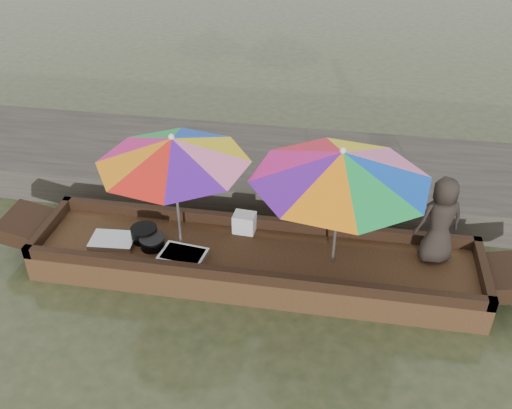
% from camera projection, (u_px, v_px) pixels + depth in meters
% --- Properties ---
extents(water, '(80.00, 80.00, 0.00)m').
position_uv_depth(water, '(255.00, 274.00, 7.28)').
color(water, '#30381F').
rests_on(water, ground).
extents(dock, '(22.00, 2.20, 0.50)m').
position_uv_depth(dock, '(279.00, 171.00, 8.94)').
color(dock, '#2D2B26').
rests_on(dock, ground).
extents(boat_hull, '(5.54, 1.20, 0.35)m').
position_uv_depth(boat_hull, '(255.00, 263.00, 7.18)').
color(boat_hull, black).
rests_on(boat_hull, water).
extents(cooking_pot, '(0.34, 0.34, 0.18)m').
position_uv_depth(cooking_pot, '(144.00, 234.00, 7.26)').
color(cooking_pot, black).
rests_on(cooking_pot, boat_hull).
extents(tray_crayfish, '(0.60, 0.45, 0.09)m').
position_uv_depth(tray_crayfish, '(183.00, 256.00, 6.95)').
color(tray_crayfish, silver).
rests_on(tray_crayfish, boat_hull).
extents(tray_scallop, '(0.58, 0.42, 0.06)m').
position_uv_depth(tray_scallop, '(113.00, 240.00, 7.24)').
color(tray_scallop, silver).
rests_on(tray_scallop, boat_hull).
extents(charcoal_grill, '(0.30, 0.30, 0.14)m').
position_uv_depth(charcoal_grill, '(152.00, 243.00, 7.13)').
color(charcoal_grill, black).
rests_on(charcoal_grill, boat_hull).
extents(supply_bag, '(0.29, 0.24, 0.26)m').
position_uv_depth(supply_bag, '(244.00, 223.00, 7.39)').
color(supply_bag, silver).
rests_on(supply_bag, boat_hull).
extents(vendor, '(0.64, 0.52, 1.13)m').
position_uv_depth(vendor, '(440.00, 220.00, 6.68)').
color(vendor, black).
rests_on(vendor, boat_hull).
extents(umbrella_bow, '(2.10, 2.10, 1.55)m').
position_uv_depth(umbrella_bow, '(176.00, 193.00, 6.79)').
color(umbrella_bow, yellow).
rests_on(umbrella_bow, boat_hull).
extents(umbrella_stern, '(2.45, 2.45, 1.55)m').
position_uv_depth(umbrella_stern, '(338.00, 208.00, 6.52)').
color(umbrella_stern, pink).
rests_on(umbrella_stern, boat_hull).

